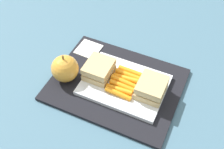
{
  "coord_description": "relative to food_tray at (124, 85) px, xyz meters",
  "views": [
    {
      "loc": [
        -0.2,
        0.47,
        0.64
      ],
      "look_at": [
        0.01,
        0.0,
        0.04
      ],
      "focal_mm": 45.88,
      "sensor_mm": 36.0,
      "label": 1
    }
  ],
  "objects": [
    {
      "name": "ground_plane",
      "position": [
        0.03,
        0.0,
        -0.02
      ],
      "size": [
        2.4,
        2.4,
        0.0
      ],
      "primitive_type": "plane",
      "color": "#42667A"
    },
    {
      "name": "lunchbag_mat",
      "position": [
        0.03,
        0.0,
        -0.01
      ],
      "size": [
        0.36,
        0.28,
        0.01
      ],
      "primitive_type": "cube",
      "color": "black",
      "rests_on": "ground_plane"
    },
    {
      "name": "food_tray",
      "position": [
        0.0,
        0.0,
        0.0
      ],
      "size": [
        0.23,
        0.17,
        0.01
      ],
      "primitive_type": "cube",
      "color": "white",
      "rests_on": "lunchbag_mat"
    },
    {
      "name": "sandwich_half_left",
      "position": [
        -0.08,
        0.0,
        0.03
      ],
      "size": [
        0.07,
        0.08,
        0.04
      ],
      "color": "tan",
      "rests_on": "food_tray"
    },
    {
      "name": "sandwich_half_right",
      "position": [
        0.08,
        0.0,
        0.03
      ],
      "size": [
        0.07,
        0.08,
        0.04
      ],
      "color": "tan",
      "rests_on": "food_tray"
    },
    {
      "name": "carrot_sticks_bundle",
      "position": [
        0.0,
        0.0,
        0.01
      ],
      "size": [
        0.08,
        0.1,
        0.02
      ],
      "color": "orange",
      "rests_on": "food_tray"
    },
    {
      "name": "apple",
      "position": [
        0.16,
        0.04,
        0.03
      ],
      "size": [
        0.08,
        0.08,
        0.09
      ],
      "color": "gold",
      "rests_on": "lunchbag_mat"
    },
    {
      "name": "paper_napkin",
      "position": [
        0.16,
        -0.09,
        -0.0
      ],
      "size": [
        0.07,
        0.07,
        0.0
      ],
      "primitive_type": "cube",
      "rotation": [
        0.0,
        0.0,
        -0.04
      ],
      "color": "white",
      "rests_on": "lunchbag_mat"
    }
  ]
}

